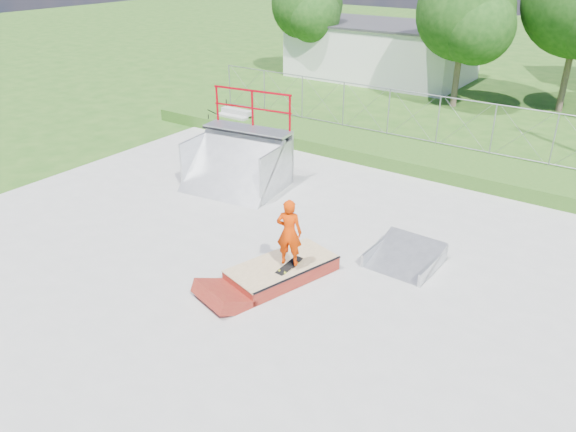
# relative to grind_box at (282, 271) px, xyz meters

# --- Properties ---
(ground) EXTENTS (120.00, 120.00, 0.00)m
(ground) POSITION_rel_grind_box_xyz_m (-0.25, -0.23, -0.19)
(ground) COLOR #265217
(ground) RESTS_ON ground
(concrete_pad) EXTENTS (20.00, 16.00, 0.04)m
(concrete_pad) POSITION_rel_grind_box_xyz_m (-0.25, -0.23, -0.17)
(concrete_pad) COLOR #9C9C99
(concrete_pad) RESTS_ON ground
(grass_berm) EXTENTS (24.00, 3.00, 0.50)m
(grass_berm) POSITION_rel_grind_box_xyz_m (-0.25, 9.27, 0.06)
(grass_berm) COLOR #265217
(grass_berm) RESTS_ON ground
(grind_box) EXTENTS (1.95, 2.86, 0.39)m
(grind_box) POSITION_rel_grind_box_xyz_m (0.00, 0.00, 0.00)
(grind_box) COLOR maroon
(grind_box) RESTS_ON concrete_pad
(quarter_pipe) EXTENTS (3.29, 2.90, 2.99)m
(quarter_pipe) POSITION_rel_grind_box_xyz_m (-4.43, 3.59, 1.30)
(quarter_pipe) COLOR #9DA0A4
(quarter_pipe) RESTS_ON concrete_pad
(flat_bank_ramp) EXTENTS (1.62, 1.72, 0.48)m
(flat_bank_ramp) POSITION_rel_grind_box_xyz_m (2.15, 2.21, 0.05)
(flat_bank_ramp) COLOR #9DA0A4
(flat_bank_ramp) RESTS_ON concrete_pad
(skateboard) EXTENTS (0.28, 0.81, 0.13)m
(skateboard) POSITION_rel_grind_box_xyz_m (0.24, -0.06, 0.24)
(skateboard) COLOR black
(skateboard) RESTS_ON grind_box
(skater) EXTENTS (0.69, 0.57, 1.63)m
(skater) POSITION_rel_grind_box_xyz_m (0.24, -0.06, 1.05)
(skater) COLOR #CC2F00
(skater) RESTS_ON grind_box
(concrete_stairs) EXTENTS (1.50, 1.60, 0.80)m
(concrete_stairs) POSITION_rel_grind_box_xyz_m (-8.75, 8.47, 0.21)
(concrete_stairs) COLOR #9C9C99
(concrete_stairs) RESTS_ON ground
(chain_link_fence) EXTENTS (20.00, 0.06, 1.80)m
(chain_link_fence) POSITION_rel_grind_box_xyz_m (-0.25, 10.27, 1.21)
(chain_link_fence) COLOR gray
(chain_link_fence) RESTS_ON grass_berm
(utility_building_flat) EXTENTS (10.00, 6.00, 3.00)m
(utility_building_flat) POSITION_rel_grind_box_xyz_m (-8.25, 21.77, 1.31)
(utility_building_flat) COLOR silver
(utility_building_flat) RESTS_ON ground
(tree_left_near) EXTENTS (4.76, 4.48, 6.65)m
(tree_left_near) POSITION_rel_grind_box_xyz_m (-2.00, 17.61, 4.04)
(tree_left_near) COLOR brown
(tree_left_near) RESTS_ON ground
(tree_left_far) EXTENTS (4.42, 4.16, 6.18)m
(tree_left_far) POSITION_rel_grind_box_xyz_m (-12.02, 19.62, 3.74)
(tree_left_far) COLOR brown
(tree_left_far) RESTS_ON ground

